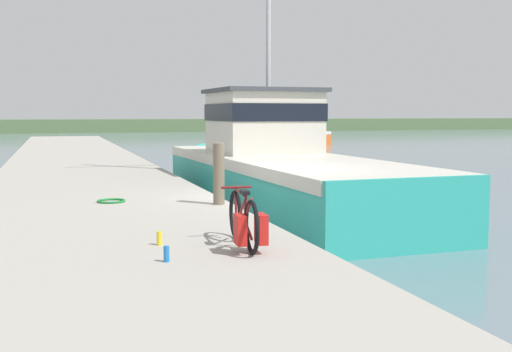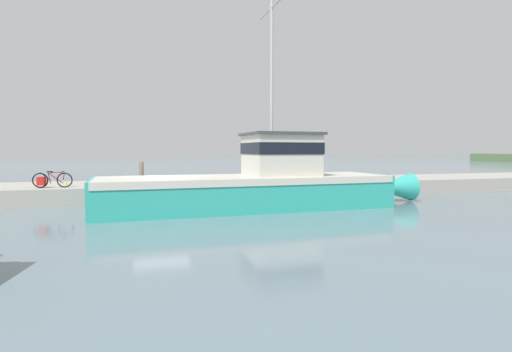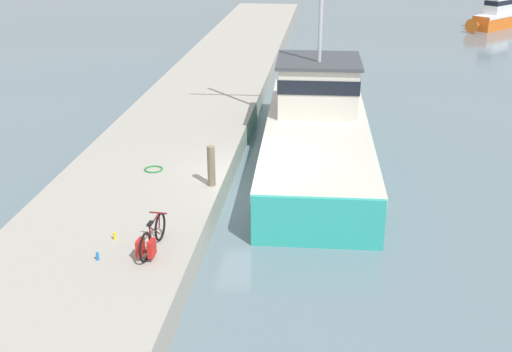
% 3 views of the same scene
% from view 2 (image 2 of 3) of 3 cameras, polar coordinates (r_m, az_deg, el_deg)
% --- Properties ---
extents(ground_plane, '(320.00, 320.00, 0.00)m').
position_cam_2_polar(ground_plane, '(18.92, -13.48, -4.30)').
color(ground_plane, slate).
extents(dock_pier, '(5.14, 80.00, 0.83)m').
position_cam_2_polar(dock_pier, '(22.43, -13.93, -2.00)').
color(dock_pier, '#A39E93').
rests_on(dock_pier, ground_plane).
extents(fishing_boat_main, '(4.01, 15.33, 10.70)m').
position_cam_2_polar(fishing_boat_main, '(17.88, 0.59, -0.94)').
color(fishing_boat_main, teal).
rests_on(fishing_boat_main, ground_plane).
extents(bicycle_touring, '(0.50, 1.78, 0.78)m').
position_cam_2_polar(bicycle_touring, '(21.17, -27.47, -0.53)').
color(bicycle_touring, black).
rests_on(bicycle_touring, dock_pier).
extents(mooring_post, '(0.23, 0.23, 1.23)m').
position_cam_2_polar(mooring_post, '(20.05, -16.05, 0.26)').
color(mooring_post, '#756651').
rests_on(mooring_post, dock_pier).
extents(hose_coil, '(0.58, 0.58, 0.04)m').
position_cam_2_polar(hose_coil, '(22.15, -13.46, -0.92)').
color(hose_coil, '#197A2D').
rests_on(hose_coil, dock_pier).
extents(water_bottle_by_bike, '(0.07, 0.07, 0.20)m').
position_cam_2_polar(water_bottle_by_bike, '(22.41, -28.06, -1.01)').
color(water_bottle_by_bike, blue).
rests_on(water_bottle_by_bike, dock_pier).
extents(water_bottle_on_curb, '(0.08, 0.08, 0.19)m').
position_cam_2_polar(water_bottle_on_curb, '(22.15, -25.48, -0.99)').
color(water_bottle_on_curb, yellow).
rests_on(water_bottle_on_curb, dock_pier).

